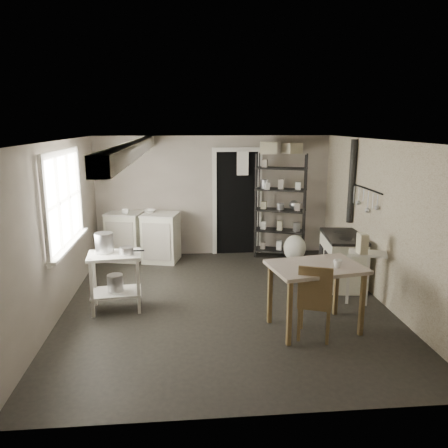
{
  "coord_description": "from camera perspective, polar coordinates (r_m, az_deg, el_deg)",
  "views": [
    {
      "loc": [
        -0.55,
        -5.83,
        2.52
      ],
      "look_at": [
        0.0,
        0.3,
        1.1
      ],
      "focal_mm": 35.0,
      "sensor_mm": 36.0,
      "label": 1
    }
  ],
  "objects": [
    {
      "name": "oats_box",
      "position": [
        6.24,
        17.67,
        -1.66
      ],
      "size": [
        0.12,
        0.19,
        0.27
      ],
      "primitive_type": "cube",
      "rotation": [
        0.0,
        0.0,
        -0.04
      ],
      "color": "beige",
      "rests_on": "side_ledge"
    },
    {
      "name": "floor",
      "position": [
        6.38,
        0.25,
        -10.28
      ],
      "size": [
        5.0,
        5.0,
        0.0
      ],
      "primitive_type": "plane",
      "color": "black",
      "rests_on": "ground"
    },
    {
      "name": "doorway",
      "position": [
        8.5,
        1.71,
        2.68
      ],
      "size": [
        0.96,
        0.1,
        2.08
      ],
      "primitive_type": null,
      "color": "silver",
      "rests_on": "ground"
    },
    {
      "name": "stove",
      "position": [
        7.21,
        15.18,
        -4.25
      ],
      "size": [
        0.69,
        1.09,
        0.81
      ],
      "primitive_type": null,
      "rotation": [
        0.0,
        0.0,
        -0.13
      ],
      "color": "silver",
      "rests_on": "ground"
    },
    {
      "name": "side_ledge",
      "position": [
        6.46,
        18.07,
        -6.55
      ],
      "size": [
        0.58,
        0.44,
        0.79
      ],
      "primitive_type": null,
      "rotation": [
        0.0,
        0.0,
        -0.37
      ],
      "color": "silver",
      "rests_on": "ground"
    },
    {
      "name": "floor_crock",
      "position": [
        6.61,
        12.55,
        -9.07
      ],
      "size": [
        0.16,
        0.16,
        0.15
      ],
      "primitive_type": "cylinder",
      "rotation": [
        0.0,
        0.0,
        -0.42
      ],
      "color": "white",
      "rests_on": "ground"
    },
    {
      "name": "ceiling",
      "position": [
        5.86,
        0.27,
        10.83
      ],
      "size": [
        5.0,
        5.0,
        0.0
      ],
      "primitive_type": "plane",
      "rotation": [
        3.14,
        0.0,
        0.0
      ],
      "color": "silver",
      "rests_on": "wall_back"
    },
    {
      "name": "stovepipe",
      "position": [
        7.49,
        16.37,
        5.33
      ],
      "size": [
        0.12,
        0.12,
        1.4
      ],
      "primitive_type": null,
      "rotation": [
        0.0,
        0.0,
        -0.17
      ],
      "color": "black",
      "rests_on": "stove"
    },
    {
      "name": "utensil_rail",
      "position": [
        7.06,
        17.82,
        4.47
      ],
      "size": [
        0.06,
        1.2,
        0.44
      ],
      "primitive_type": null,
      "color": "silver",
      "rests_on": "wall_right"
    },
    {
      "name": "stockpot",
      "position": [
        6.16,
        -15.39,
        -2.35
      ],
      "size": [
        0.33,
        0.33,
        0.27
      ],
      "primitive_type": "cylinder",
      "rotation": [
        0.0,
        0.0,
        -0.4
      ],
      "color": "silver",
      "rests_on": "prep_table"
    },
    {
      "name": "wall_back",
      "position": [
        8.46,
        -1.34,
        3.67
      ],
      "size": [
        4.5,
        0.02,
        2.3
      ],
      "primitive_type": "cube",
      "color": "#A19689",
      "rests_on": "ground"
    },
    {
      "name": "chair",
      "position": [
        5.38,
        11.84,
        -9.54
      ],
      "size": [
        0.51,
        0.52,
        0.94
      ],
      "primitive_type": null,
      "rotation": [
        0.0,
        0.0,
        -0.36
      ],
      "color": "brown",
      "rests_on": "ground"
    },
    {
      "name": "shelf_jar",
      "position": [
        8.16,
        5.63,
        4.78
      ],
      "size": [
        0.1,
        0.1,
        0.19
      ],
      "primitive_type": "imported",
      "rotation": [
        0.0,
        0.0,
        0.24
      ],
      "color": "white",
      "rests_on": "shelf_rack"
    },
    {
      "name": "wall_left",
      "position": [
        6.23,
        -20.82,
        -0.59
      ],
      "size": [
        0.02,
        5.0,
        2.3
      ],
      "primitive_type": "cube",
      "color": "#A19689",
      "rests_on": "ground"
    },
    {
      "name": "wallpaper_panel",
      "position": [
        6.61,
        19.97,
        0.23
      ],
      "size": [
        0.01,
        5.0,
        2.3
      ],
      "primitive_type": null,
      "color": "beige",
      "rests_on": "wall_right"
    },
    {
      "name": "ceiling_beam",
      "position": [
        5.88,
        -11.63,
        9.6
      ],
      "size": [
        0.18,
        5.0,
        0.18
      ],
      "primitive_type": null,
      "color": "silver",
      "rests_on": "ceiling"
    },
    {
      "name": "prep_table",
      "position": [
        6.22,
        -13.94,
        -7.36
      ],
      "size": [
        0.75,
        0.57,
        0.8
      ],
      "primitive_type": null,
      "rotation": [
        0.0,
        0.0,
        0.1
      ],
      "color": "silver",
      "rests_on": "ground"
    },
    {
      "name": "storage_box_a",
      "position": [
        8.12,
        5.82,
        9.32
      ],
      "size": [
        0.34,
        0.31,
        0.21
      ],
      "primitive_type": "cube",
      "rotation": [
        0.0,
        0.0,
        -0.15
      ],
      "color": "beige",
      "rests_on": "shelf_rack"
    },
    {
      "name": "wall_front",
      "position": [
        3.65,
        4.01,
        -9.13
      ],
      "size": [
        4.5,
        0.02,
        2.3
      ],
      "primitive_type": "cube",
      "color": "#A19689",
      "rests_on": "ground"
    },
    {
      "name": "base_cabinets",
      "position": [
        8.31,
        -10.49,
        -1.58
      ],
      "size": [
        1.48,
        0.9,
        0.91
      ],
      "primitive_type": null,
      "rotation": [
        0.0,
        0.0,
        -0.24
      ],
      "color": "silver",
      "rests_on": "ground"
    },
    {
      "name": "flour_sack",
      "position": [
        8.27,
        9.21,
        -3.19
      ],
      "size": [
        0.51,
        0.47,
        0.5
      ],
      "primitive_type": "ellipsoid",
      "rotation": [
        0.0,
        0.0,
        0.32
      ],
      "color": "white",
      "rests_on": "ground"
    },
    {
      "name": "mixing_bowl",
      "position": [
        8.19,
        -9.65,
        1.8
      ],
      "size": [
        0.38,
        0.38,
        0.07
      ],
      "primitive_type": "imported",
      "rotation": [
        0.0,
        0.0,
        -0.32
      ],
      "color": "white",
      "rests_on": "base_cabinets"
    },
    {
      "name": "counter_cup",
      "position": [
        8.1,
        -12.78,
        1.64
      ],
      "size": [
        0.16,
        0.16,
        0.1
      ],
      "primitive_type": "imported",
      "rotation": [
        0.0,
        0.0,
        0.23
      ],
      "color": "white",
      "rests_on": "base_cabinets"
    },
    {
      "name": "wall_right",
      "position": [
        6.62,
        20.04,
        0.23
      ],
      "size": [
        0.02,
        5.0,
        2.3
      ],
      "primitive_type": "cube",
      "color": "#A19689",
      "rests_on": "ground"
    },
    {
      "name": "storage_box_b",
      "position": [
        8.26,
        8.84,
        9.16
      ],
      "size": [
        0.38,
        0.37,
        0.19
      ],
      "primitive_type": "cube",
      "rotation": [
        0.0,
        0.0,
        0.43
      ],
      "color": "beige",
      "rests_on": "shelf_rack"
    },
    {
      "name": "shelf_rack",
      "position": [
        8.33,
        7.37,
        2.01
      ],
      "size": [
        1.01,
        0.67,
        1.98
      ],
      "primitive_type": null,
      "rotation": [
        0.0,
        0.0,
        -0.36
      ],
      "color": "black",
      "rests_on": "ground"
    },
    {
      "name": "saucepan",
      "position": [
        6.02,
        -12.65,
        -3.45
      ],
      "size": [
        0.24,
        0.24,
        0.11
      ],
      "primitive_type": "cylinder",
      "rotation": [
        0.0,
        0.0,
        -0.27
      ],
      "color": "silver",
      "rests_on": "prep_table"
    },
    {
      "name": "bucket",
      "position": [
        6.23,
        -14.02,
        -7.48
      ],
      "size": [
        0.25,
        0.25,
        0.23
      ],
      "primitive_type": "cylinder",
      "rotation": [
        0.0,
        0.0,
        0.21
      ],
      "color": "silver",
      "rests_on": "prep_table"
    },
    {
      "name": "table_cup",
      "position": [
        5.44,
        14.56,
        -5.8
      ],
      "size": [
        0.13,
        0.13,
        0.1
      ],
      "primitive_type": "imported",
      "rotation": [
        0.0,
        0.0,
        -0.36
      ],
      "color": "white",
      "rests_on": "work_table"
    },
    {
      "name": "work_table",
      "position": [
        5.62,
        11.74,
        -9.71
      ],
      "size": [
        1.22,
        0.95,
        0.84
      ],
      "primitive_type": null,
      "rotation": [
        0.0,
        0.0,
        0.18
      ],
      "color": "#BCB0A1",
      "rests_on": "ground"
    },
    {
      "name": "window",
      "position": [
        6.34,
        -20.34,
        2.91
      ],
      "size": [
        0.12,
        1.76,
        1.28
      ],
      "primitive_type": null,
      "color": "silver",
      "rests_on": "wall_left"
    }
  ]
}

